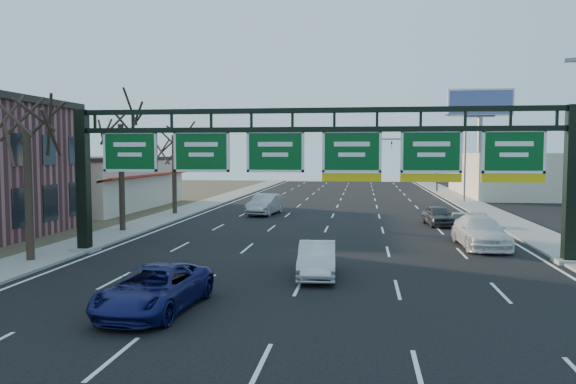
# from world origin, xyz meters

# --- Properties ---
(ground) EXTENTS (160.00, 160.00, 0.00)m
(ground) POSITION_xyz_m (0.00, 0.00, 0.00)
(ground) COLOR black
(ground) RESTS_ON ground
(sidewalk_left) EXTENTS (3.00, 120.00, 0.12)m
(sidewalk_left) POSITION_xyz_m (-12.80, 20.00, 0.06)
(sidewalk_left) COLOR gray
(sidewalk_left) RESTS_ON ground
(sidewalk_right) EXTENTS (3.00, 120.00, 0.12)m
(sidewalk_right) POSITION_xyz_m (12.80, 20.00, 0.06)
(sidewalk_right) COLOR gray
(sidewalk_right) RESTS_ON ground
(lane_markings) EXTENTS (21.60, 120.00, 0.01)m
(lane_markings) POSITION_xyz_m (0.00, 20.00, 0.01)
(lane_markings) COLOR white
(lane_markings) RESTS_ON ground
(sign_gantry) EXTENTS (24.60, 1.20, 7.20)m
(sign_gantry) POSITION_xyz_m (0.16, 8.00, 4.63)
(sign_gantry) COLOR black
(sign_gantry) RESTS_ON ground
(cream_strip) EXTENTS (10.90, 18.40, 4.70)m
(cream_strip) POSITION_xyz_m (-21.48, 29.00, 2.36)
(cream_strip) COLOR #B9B199
(cream_strip) RESTS_ON ground
(building_right_distant) EXTENTS (12.00, 20.00, 5.00)m
(building_right_distant) POSITION_xyz_m (20.00, 50.00, 2.50)
(building_right_distant) COLOR #B9B199
(building_right_distant) RESTS_ON ground
(tree_gantry) EXTENTS (3.60, 3.60, 8.48)m
(tree_gantry) POSITION_xyz_m (-12.80, 5.00, 7.11)
(tree_gantry) COLOR #2F221A
(tree_gantry) RESTS_ON sidewalk_left
(tree_mid) EXTENTS (3.60, 3.60, 9.24)m
(tree_mid) POSITION_xyz_m (-12.80, 15.00, 7.85)
(tree_mid) COLOR #2F221A
(tree_mid) RESTS_ON sidewalk_left
(tree_far) EXTENTS (3.60, 3.60, 8.86)m
(tree_far) POSITION_xyz_m (-12.80, 25.00, 7.48)
(tree_far) COLOR #2F221A
(tree_far) RESTS_ON sidewalk_left
(streetlight_far) EXTENTS (2.15, 0.22, 9.00)m
(streetlight_far) POSITION_xyz_m (12.47, 40.00, 5.08)
(streetlight_far) COLOR slate
(streetlight_far) RESTS_ON sidewalk_right
(billboard_right) EXTENTS (7.00, 0.50, 12.00)m
(billboard_right) POSITION_xyz_m (15.00, 44.98, 9.06)
(billboard_right) COLOR slate
(billboard_right) RESTS_ON ground
(traffic_signal_mast) EXTENTS (10.16, 0.54, 7.00)m
(traffic_signal_mast) POSITION_xyz_m (5.69, 55.00, 5.50)
(traffic_signal_mast) COLOR black
(traffic_signal_mast) RESTS_ON ground
(car_blue_suv) EXTENTS (2.80, 5.35, 1.44)m
(car_blue_suv) POSITION_xyz_m (-4.18, -1.91, 0.72)
(car_blue_suv) COLOR #131554
(car_blue_suv) RESTS_ON ground
(car_silver_sedan) EXTENTS (1.72, 4.32, 1.40)m
(car_silver_sedan) POSITION_xyz_m (0.55, 3.74, 0.70)
(car_silver_sedan) COLOR #B4B4B9
(car_silver_sedan) RESTS_ON ground
(car_white_wagon) EXTENTS (2.54, 5.72, 1.63)m
(car_white_wagon) POSITION_xyz_m (8.62, 12.08, 0.82)
(car_white_wagon) COLOR white
(car_white_wagon) RESTS_ON ground
(car_grey_far) EXTENTS (2.07, 4.18, 1.37)m
(car_grey_far) POSITION_xyz_m (7.56, 21.00, 0.69)
(car_grey_far) COLOR #3B3D40
(car_grey_far) RESTS_ON ground
(car_silver_distant) EXTENTS (2.53, 5.28, 1.67)m
(car_silver_distant) POSITION_xyz_m (-5.50, 26.11, 0.83)
(car_silver_distant) COLOR #9D9DA1
(car_silver_distant) RESTS_ON ground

